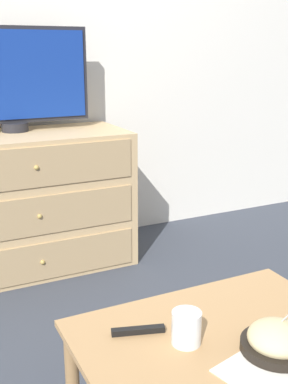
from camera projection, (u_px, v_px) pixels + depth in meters
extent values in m
plane|color=#383D47|center=(25.00, 246.00, 3.06)|extent=(12.00, 12.00, 0.00)
cube|color=white|center=(8.00, 32.00, 2.71)|extent=(12.00, 0.05, 2.60)
cube|color=tan|center=(28.00, 202.00, 2.69)|extent=(1.12, 0.52, 0.77)
cube|color=tan|center=(42.00, 262.00, 2.53)|extent=(1.03, 0.01, 0.20)
sphere|color=tan|center=(43.00, 262.00, 2.53)|extent=(0.02, 0.02, 0.02)
cube|color=tan|center=(39.00, 216.00, 2.46)|extent=(1.03, 0.01, 0.20)
sphere|color=tan|center=(40.00, 216.00, 2.46)|extent=(0.02, 0.02, 0.02)
cube|color=tan|center=(36.00, 167.00, 2.39)|extent=(1.03, 0.01, 0.20)
sphere|color=tan|center=(36.00, 168.00, 2.38)|extent=(0.02, 0.02, 0.02)
cylinder|color=#232328|center=(15.00, 127.00, 2.65)|extent=(0.15, 0.15, 0.05)
cube|color=#232328|center=(11.00, 75.00, 2.58)|extent=(0.85, 0.04, 0.51)
cube|color=navy|center=(12.00, 75.00, 2.56)|extent=(0.81, 0.01, 0.47)
cube|color=tan|center=(226.00, 342.00, 1.38)|extent=(0.83, 0.63, 0.02)
cylinder|color=#9C7549|center=(73.00, 383.00, 1.52)|extent=(0.04, 0.04, 0.38)
cylinder|color=#9C7549|center=(263.00, 325.00, 1.83)|extent=(0.04, 0.04, 0.38)
cylinder|color=black|center=(276.00, 347.00, 1.32)|extent=(0.20, 0.20, 0.03)
ellipsoid|color=beige|center=(277.00, 338.00, 1.31)|extent=(0.16, 0.16, 0.09)
cube|color=silver|center=(284.00, 320.00, 1.31)|extent=(0.03, 0.08, 0.13)
cylinder|color=white|center=(186.00, 333.00, 1.35)|extent=(0.08, 0.08, 0.06)
cylinder|color=white|center=(186.00, 328.00, 1.35)|extent=(0.08, 0.08, 0.10)
cube|color=silver|center=(258.00, 373.00, 1.23)|extent=(0.21, 0.21, 0.00)
cube|color=black|center=(138.00, 330.00, 1.40)|extent=(0.16, 0.07, 0.02)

